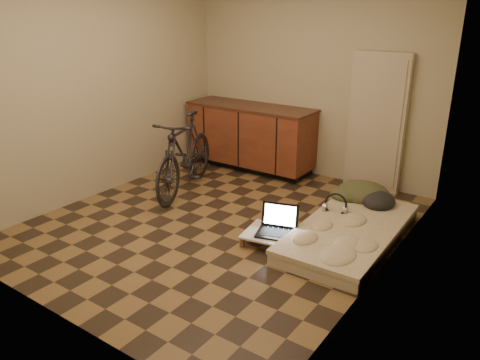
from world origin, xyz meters
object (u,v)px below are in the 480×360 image
Objects in this scene: futon at (350,232)px; laptop at (277,227)px; lap_desk at (281,236)px; bicycle at (185,150)px.

futon is 4.04× the size of laptop.
futon is at bearing 35.72° from lap_desk.
bicycle is 1.77m from laptop.
bicycle reaches higher than futon.
bicycle reaches higher than lap_desk.
laptop is at bearing -36.06° from bicycle.
bicycle is 1.84m from lap_desk.
lap_desk is 0.09m from laptop.
futon is 2.36× the size of lap_desk.
bicycle is at bearing 177.72° from futon.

